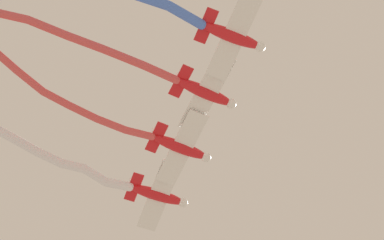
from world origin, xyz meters
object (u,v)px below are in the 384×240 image
object	(u,v)px
airplane_left_wing	(206,93)
airplane_right_wing	(181,147)
airplane_lead	(233,36)
airplane_slot	(158,195)

from	to	relation	value
airplane_left_wing	airplane_right_wing	distance (m)	5.74
airplane_lead	airplane_slot	distance (m)	17.22
airplane_lead	airplane_left_wing	bearing A→B (deg)	90.42
airplane_left_wing	airplane_lead	bearing A→B (deg)	-93.25
airplane_lead	airplane_right_wing	size ratio (longest dim) A/B	0.99
airplane_lead	airplane_right_wing	world-z (taller)	same
airplane_left_wing	airplane_slot	bearing A→B (deg)	86.75
airplane_lead	airplane_slot	size ratio (longest dim) A/B	1.01
airplane_left_wing	airplane_slot	world-z (taller)	same
airplane_lead	airplane_right_wing	xyz separation A→B (m)	(-5.56, -10.05, 0.00)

